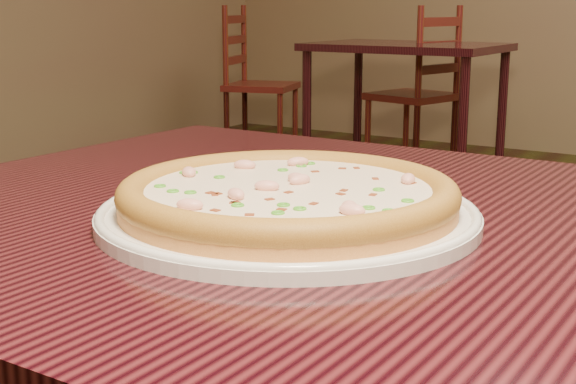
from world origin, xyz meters
The scene contains 6 objects.
hero_table centered at (0.06, -0.15, 0.65)m, with size 1.20×0.80×0.75m.
plate centered at (-0.06, -0.20, 0.76)m, with size 0.37×0.37×0.02m.
pizza centered at (-0.06, -0.20, 0.78)m, with size 0.33×0.33×0.03m.
bg_table_left centered at (-1.50, 3.22, 0.65)m, with size 1.00×0.70×0.75m.
chair_a centered at (-2.71, 3.49, 0.44)m, with size 0.52×0.52×0.95m.
chair_b centered at (-1.53, 3.50, 0.44)m, with size 0.51×0.51×0.95m.
Camera 1 is at (0.34, -0.83, 0.95)m, focal length 50.00 mm.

